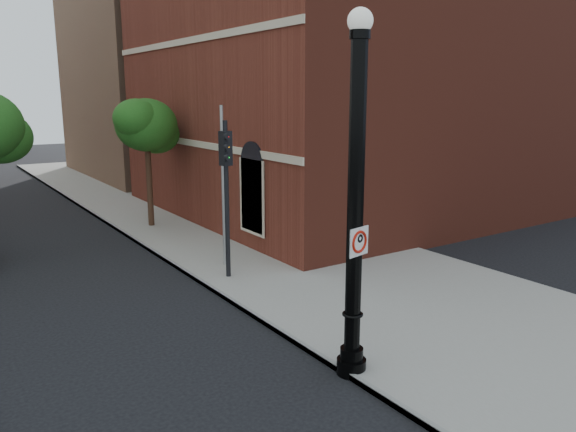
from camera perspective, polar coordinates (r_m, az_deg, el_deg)
ground at (r=10.23m, az=-2.04°, el=-19.85°), size 120.00×120.00×0.00m
sidewalk_right at (r=21.02m, az=-2.49°, el=-2.57°), size 8.00×60.00×0.12m
curb_edge at (r=19.35m, az=-12.56°, el=-4.15°), size 0.10×60.00×0.14m
brick_wall_building at (r=29.65m, az=10.34°, el=13.65°), size 22.30×16.30×12.50m
bg_building_tan_b at (r=42.68m, az=-5.16°, el=14.30°), size 22.00×14.00×14.00m
lamppost at (r=10.56m, az=6.84°, el=-0.08°), size 0.59×0.59×6.92m
no_parking_sign at (r=10.51m, az=7.23°, el=-2.58°), size 0.54×0.15×0.55m
traffic_signal_right at (r=16.25m, az=-6.29°, el=4.20°), size 0.35×0.41×4.72m
utility_pole at (r=17.51m, az=-6.60°, el=2.73°), size 0.10×0.10×5.12m
street_tree_c at (r=23.50m, az=-14.15°, el=8.81°), size 2.94×2.65×5.29m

